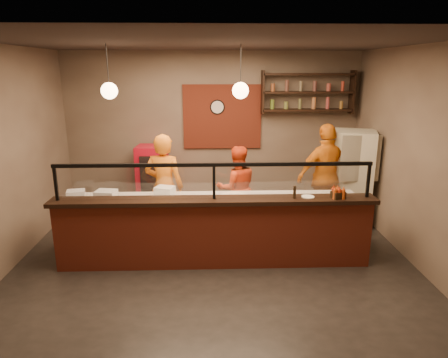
{
  "coord_description": "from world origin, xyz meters",
  "views": [
    {
      "loc": [
        -0.04,
        -5.74,
        2.87
      ],
      "look_at": [
        0.16,
        0.3,
        1.18
      ],
      "focal_mm": 32.0,
      "sensor_mm": 36.0,
      "label": 1
    }
  ],
  "objects_px": {
    "pepper_mill": "(295,192)",
    "cook_right": "(326,177)",
    "cook_left": "(164,187)",
    "fridge": "(352,178)",
    "pizza_dough": "(235,196)",
    "wall_clock": "(217,107)",
    "cook_mid": "(237,188)",
    "condiment_caddy": "(338,195)",
    "red_cooler": "(153,179)"
  },
  "relations": [
    {
      "from": "pepper_mill",
      "to": "cook_right",
      "type": "bearing_deg",
      "value": 59.33
    },
    {
      "from": "cook_left",
      "to": "cook_right",
      "type": "relative_size",
      "value": 0.95
    },
    {
      "from": "fridge",
      "to": "pizza_dough",
      "type": "bearing_deg",
      "value": -136.06
    },
    {
      "from": "wall_clock",
      "to": "pizza_dough",
      "type": "xyz_separation_m",
      "value": [
        0.23,
        -2.18,
        -1.19
      ]
    },
    {
      "from": "cook_right",
      "to": "pepper_mill",
      "type": "distance_m",
      "value": 1.77
    },
    {
      "from": "cook_right",
      "to": "pizza_dough",
      "type": "distance_m",
      "value": 1.94
    },
    {
      "from": "cook_mid",
      "to": "fridge",
      "type": "bearing_deg",
      "value": 177.17
    },
    {
      "from": "wall_clock",
      "to": "condiment_caddy",
      "type": "xyz_separation_m",
      "value": [
        1.68,
        -2.8,
        -0.99
      ]
    },
    {
      "from": "cook_left",
      "to": "cook_right",
      "type": "xyz_separation_m",
      "value": [
        2.89,
        0.37,
        0.05
      ]
    },
    {
      "from": "fridge",
      "to": "condiment_caddy",
      "type": "height_order",
      "value": "fridge"
    },
    {
      "from": "pizza_dough",
      "to": "pepper_mill",
      "type": "distance_m",
      "value": 1.05
    },
    {
      "from": "wall_clock",
      "to": "red_cooler",
      "type": "xyz_separation_m",
      "value": [
        -1.33,
        -0.31,
        -1.42
      ]
    },
    {
      "from": "fridge",
      "to": "cook_right",
      "type": "bearing_deg",
      "value": -141.55
    },
    {
      "from": "cook_right",
      "to": "cook_mid",
      "type": "bearing_deg",
      "value": -13.37
    },
    {
      "from": "cook_mid",
      "to": "red_cooler",
      "type": "xyz_separation_m",
      "value": [
        -1.65,
        1.01,
        -0.09
      ]
    },
    {
      "from": "red_cooler",
      "to": "condiment_caddy",
      "type": "bearing_deg",
      "value": -35.22
    },
    {
      "from": "red_cooler",
      "to": "fridge",
      "type": "bearing_deg",
      "value": -6.84
    },
    {
      "from": "wall_clock",
      "to": "pepper_mill",
      "type": "distance_m",
      "value": 3.12
    },
    {
      "from": "condiment_caddy",
      "to": "pepper_mill",
      "type": "distance_m",
      "value": 0.63
    },
    {
      "from": "cook_right",
      "to": "pizza_dough",
      "type": "height_order",
      "value": "cook_right"
    },
    {
      "from": "cook_left",
      "to": "pizza_dough",
      "type": "distance_m",
      "value": 1.29
    },
    {
      "from": "cook_left",
      "to": "pizza_dough",
      "type": "xyz_separation_m",
      "value": [
        1.18,
        -0.53,
        -0.01
      ]
    },
    {
      "from": "fridge",
      "to": "pepper_mill",
      "type": "bearing_deg",
      "value": -112.26
    },
    {
      "from": "cook_mid",
      "to": "pizza_dough",
      "type": "distance_m",
      "value": 0.87
    },
    {
      "from": "red_cooler",
      "to": "condiment_caddy",
      "type": "height_order",
      "value": "red_cooler"
    },
    {
      "from": "condiment_caddy",
      "to": "pepper_mill",
      "type": "xyz_separation_m",
      "value": [
        -0.63,
        0.02,
        0.04
      ]
    },
    {
      "from": "pepper_mill",
      "to": "fridge",
      "type": "bearing_deg",
      "value": 49.9
    },
    {
      "from": "wall_clock",
      "to": "cook_right",
      "type": "height_order",
      "value": "wall_clock"
    },
    {
      "from": "wall_clock",
      "to": "cook_left",
      "type": "xyz_separation_m",
      "value": [
        -0.94,
        -1.65,
        -1.19
      ]
    },
    {
      "from": "cook_right",
      "to": "pepper_mill",
      "type": "height_order",
      "value": "cook_right"
    },
    {
      "from": "cook_mid",
      "to": "cook_right",
      "type": "height_order",
      "value": "cook_right"
    },
    {
      "from": "pepper_mill",
      "to": "pizza_dough",
      "type": "bearing_deg",
      "value": 143.62
    },
    {
      "from": "cook_mid",
      "to": "fridge",
      "type": "distance_m",
      "value": 2.2
    },
    {
      "from": "pepper_mill",
      "to": "cook_left",
      "type": "bearing_deg",
      "value": 150.31
    },
    {
      "from": "cook_mid",
      "to": "cook_right",
      "type": "xyz_separation_m",
      "value": [
        1.63,
        0.05,
        0.19
      ]
    },
    {
      "from": "pepper_mill",
      "to": "wall_clock",
      "type": "bearing_deg",
      "value": 110.75
    },
    {
      "from": "wall_clock",
      "to": "pepper_mill",
      "type": "height_order",
      "value": "wall_clock"
    },
    {
      "from": "cook_left",
      "to": "condiment_caddy",
      "type": "xyz_separation_m",
      "value": [
        2.63,
        -1.16,
        0.2
      ]
    },
    {
      "from": "cook_left",
      "to": "fridge",
      "type": "bearing_deg",
      "value": -159.89
    },
    {
      "from": "cook_mid",
      "to": "condiment_caddy",
      "type": "distance_m",
      "value": 2.04
    },
    {
      "from": "cook_left",
      "to": "pepper_mill",
      "type": "xyz_separation_m",
      "value": [
        2.0,
        -1.14,
        0.24
      ]
    },
    {
      "from": "fridge",
      "to": "pepper_mill",
      "type": "height_order",
      "value": "fridge"
    },
    {
      "from": "cook_mid",
      "to": "pizza_dough",
      "type": "xyz_separation_m",
      "value": [
        -0.09,
        -0.86,
        0.13
      ]
    },
    {
      "from": "cook_mid",
      "to": "fridge",
      "type": "xyz_separation_m",
      "value": [
        2.18,
        0.25,
        0.11
      ]
    },
    {
      "from": "condiment_caddy",
      "to": "pepper_mill",
      "type": "bearing_deg",
      "value": 178.49
    },
    {
      "from": "red_cooler",
      "to": "pizza_dough",
      "type": "xyz_separation_m",
      "value": [
        1.56,
        -1.87,
        0.22
      ]
    },
    {
      "from": "wall_clock",
      "to": "red_cooler",
      "type": "height_order",
      "value": "wall_clock"
    },
    {
      "from": "cook_left",
      "to": "cook_mid",
      "type": "distance_m",
      "value": 1.31
    },
    {
      "from": "cook_right",
      "to": "red_cooler",
      "type": "bearing_deg",
      "value": -31.36
    },
    {
      "from": "cook_mid",
      "to": "pizza_dough",
      "type": "bearing_deg",
      "value": 74.63
    }
  ]
}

